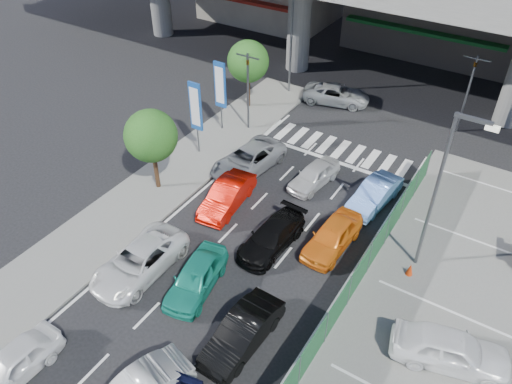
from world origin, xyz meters
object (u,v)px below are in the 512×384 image
Objects in this scene: traffic_light_right at (472,75)px; taxi_teal_mid at (196,277)px; street_lamp_left at (294,29)px; sedan_black_mid at (272,237)px; taxi_orange_left at (227,196)px; taxi_orange_right at (332,236)px; tree_far at (248,62)px; signboard_near at (196,109)px; sedan_white_mid_left at (139,261)px; van_white_back_left at (13,365)px; wagon_silver_front_left at (248,160)px; traffic_cone at (410,269)px; sedan_white_front_mid at (314,175)px; kei_truck_front_right at (374,194)px; crossing_wagon_silver at (337,94)px; traffic_light_left at (248,73)px; parked_sedan_white at (451,349)px; signboard_far at (220,87)px; tree_near at (151,136)px; street_lamp_right at (442,183)px.

traffic_light_right reaches higher than taxi_teal_mid.
street_lamp_left is 16.75m from sedan_black_mid.
taxi_orange_left and taxi_orange_right have the same top height.
tree_far is 11.27m from taxi_orange_left.
sedan_white_mid_left is (3.70, -9.24, -2.37)m from signboard_near.
van_white_back_left is 7.69m from taxi_teal_mid.
traffic_light_right is at bearing 76.28° from sedan_black_mid.
wagon_silver_front_left is at bearing 90.66° from van_white_back_left.
sedan_black_mid reaches higher than traffic_cone.
traffic_light_right is 20.87m from taxi_teal_mid.
van_white_back_left is at bearing -109.37° from traffic_light_right.
sedan_white_front_mid is (-0.55, 5.54, 0.00)m from sedan_black_mid.
street_lamp_left reaches higher than kei_truck_front_right.
wagon_silver_front_left is (-2.98, 8.81, 0.00)m from taxi_teal_mid.
van_white_back_left is at bearing -84.55° from street_lamp_left.
crossing_wagon_silver reaches higher than traffic_cone.
crossing_wagon_silver is (-6.05, 13.48, -0.04)m from taxi_orange_right.
sedan_white_mid_left is at bearing -78.49° from traffic_light_left.
kei_truck_front_right is at bearing 130.08° from traffic_cone.
sedan_white_mid_left is at bearing -113.98° from traffic_light_right.
taxi_orange_left is at bearing -65.07° from traffic_light_left.
traffic_light_left is 1.30× the size of kei_truck_front_right.
street_lamp_left reaches higher than parked_sedan_white.
taxi_orange_right reaches higher than crossing_wagon_silver.
taxi_orange_right is at bearing -16.59° from signboard_near.
parked_sedan_white is (16.90, -6.46, -2.25)m from signboard_near.
tree_far is 1.13× the size of sedan_black_mid.
sedan_white_front_mid is at bearing 48.24° from taxi_orange_left.
signboard_far reaches higher than wagon_silver_front_left.
wagon_silver_front_left is at bearing -165.74° from kei_truck_front_right.
parked_sedan_white is at bearing -24.24° from taxi_orange_right.
tree_near is at bearing -171.85° from taxi_orange_right.
traffic_light_left and traffic_light_right have the same top height.
signboard_near is 7.81m from sedan_white_front_mid.
van_white_back_left is (-9.38, -26.67, -3.28)m from traffic_light_right.
parked_sedan_white is at bearing -60.56° from street_lamp_right.
taxi_orange_right is at bearing 34.88° from sedan_black_mid.
street_lamp_right is (1.67, -13.00, 0.83)m from traffic_light_right.
street_lamp_left reaches higher than wagon_silver_front_left.
taxi_orange_left is (-2.10, 5.39, 0.00)m from taxi_teal_mid.
traffic_cone is at bearing -8.04° from wagon_silver_front_left.
van_white_back_left is at bearing -75.01° from tree_near.
signboard_far is at bearing -86.74° from tree_far.
traffic_light_right reaches higher than crossing_wagon_silver.
tree_far is (-13.30, -4.50, -0.55)m from traffic_light_right.
traffic_cone is at bearing -21.97° from signboard_far.
traffic_cone is (3.79, 0.21, -0.32)m from taxi_orange_right.
street_lamp_left reaches higher than traffic_cone.
kei_truck_front_right is (11.47, -5.46, -2.73)m from tree_far.
kei_truck_front_right is 6.40× the size of traffic_cone.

